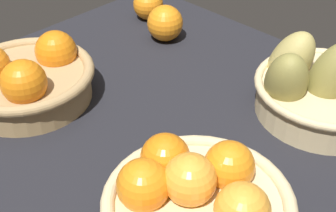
% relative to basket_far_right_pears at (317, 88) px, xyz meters
% --- Properties ---
extents(market_tray, '(0.84, 0.72, 0.03)m').
position_rel_basket_far_right_pears_xyz_m(market_tray, '(-0.19, -0.18, -0.06)').
color(market_tray, black).
rests_on(market_tray, ground).
extents(basket_far_right_pears, '(0.27, 0.25, 0.16)m').
position_rel_basket_far_right_pears_xyz_m(basket_far_right_pears, '(0.00, 0.00, 0.00)').
color(basket_far_right_pears, '#D3BC8C').
rests_on(basket_far_right_pears, market_tray).
extents(basket_near_right, '(0.25, 0.25, 0.11)m').
position_rel_basket_far_right_pears_xyz_m(basket_near_right, '(0.02, -0.34, -0.01)').
color(basket_near_right, '#D3BC8C').
rests_on(basket_near_right, market_tray).
extents(basket_near_left, '(0.25, 0.25, 0.12)m').
position_rel_basket_far_right_pears_xyz_m(basket_near_left, '(-0.39, -0.33, -0.00)').
color(basket_near_left, tan).
rests_on(basket_near_left, market_tray).
extents(loose_orange_front_gap, '(0.08, 0.08, 0.08)m').
position_rel_basket_far_right_pears_xyz_m(loose_orange_front_gap, '(-0.37, 0.00, -0.01)').
color(loose_orange_front_gap, orange).
rests_on(loose_orange_front_gap, market_tray).
extents(loose_orange_back_gap, '(0.07, 0.07, 0.07)m').
position_rel_basket_far_right_pears_xyz_m(loose_orange_back_gap, '(-0.48, 0.05, -0.01)').
color(loose_orange_back_gap, orange).
rests_on(loose_orange_back_gap, market_tray).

